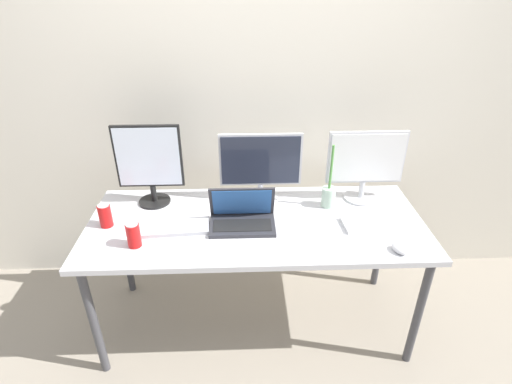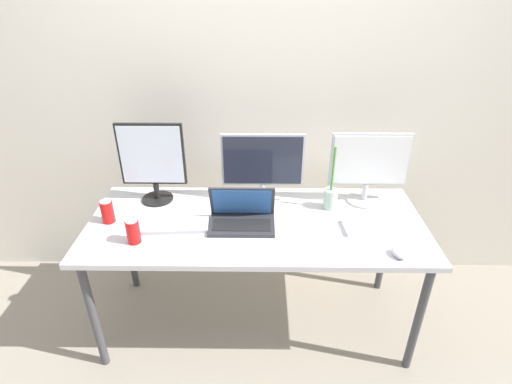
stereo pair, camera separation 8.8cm
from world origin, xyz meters
The scene contains 13 objects.
ground_plane centered at (0.00, 0.00, 0.00)m, with size 16.00×16.00×0.00m, color gray.
wall_back centered at (0.00, 0.59, 1.30)m, with size 7.00×0.08×2.60m, color silver.
work_desk centered at (0.00, 0.00, 0.68)m, with size 1.79×0.75×0.74m.
monitor_left centered at (-0.58, 0.22, 0.99)m, with size 0.36×0.18×0.47m.
monitor_center centered at (0.03, 0.24, 0.95)m, with size 0.46×0.21×0.40m.
monitor_right centered at (0.62, 0.22, 0.97)m, with size 0.44×0.19×0.42m.
laptop_silver centered at (-0.07, -0.03, 0.79)m, with size 0.34×0.21×0.21m.
keyboard_main centered at (0.66, -0.06, 0.75)m, with size 0.41×0.15×0.02m, color white.
keyboard_aux centered at (-0.43, -0.06, 0.75)m, with size 0.37×0.14×0.02m, color #B2B2B7.
mouse_by_keyboard centered at (0.68, -0.29, 0.76)m, with size 0.06×0.09×0.04m, color silver.
soda_can_near_keyboard centered at (-0.60, -0.19, 0.80)m, with size 0.07×0.07×0.13m.
soda_can_by_laptop centered at (-0.78, -0.01, 0.80)m, with size 0.07×0.07×0.13m.
bamboo_vase centered at (0.41, 0.15, 0.81)m, with size 0.08×0.08×0.37m.
Camera 1 is at (-0.07, -1.78, 1.92)m, focal length 28.00 mm.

